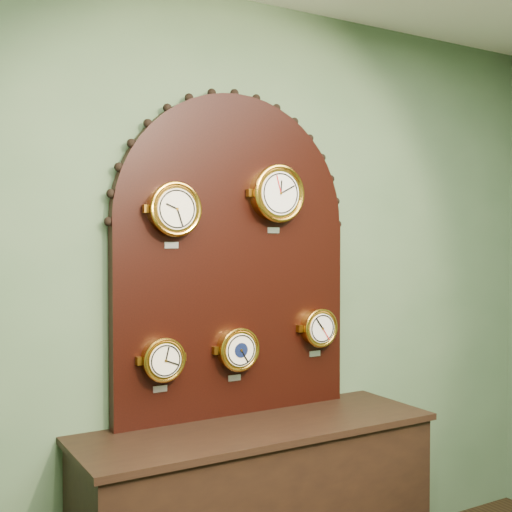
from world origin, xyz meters
TOP-DOWN VIEW (x-y plane):
  - wall_back at (0.00, 2.50)m, footprint 4.00×0.00m
  - display_board at (0.00, 2.45)m, footprint 1.26×0.06m
  - roman_clock at (-0.33, 2.38)m, footprint 0.24×0.08m
  - arabic_clock at (0.19, 2.38)m, footprint 0.28×0.08m
  - hygrometer at (-0.39, 2.38)m, footprint 0.20×0.08m
  - barometer at (-0.02, 2.38)m, footprint 0.20×0.08m
  - tide_clock at (0.44, 2.38)m, footprint 0.19×0.08m

SIDE VIEW (x-z plane):
  - hygrometer at x=-0.39m, z-range 1.01..1.26m
  - barometer at x=-0.02m, z-range 1.02..1.27m
  - tide_clock at x=0.44m, z-range 1.09..1.34m
  - wall_back at x=0.00m, z-range -0.60..3.40m
  - display_board at x=0.00m, z-range 0.86..2.39m
  - roman_clock at x=-0.33m, z-range 1.64..1.93m
  - arabic_clock at x=0.19m, z-range 1.71..2.03m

